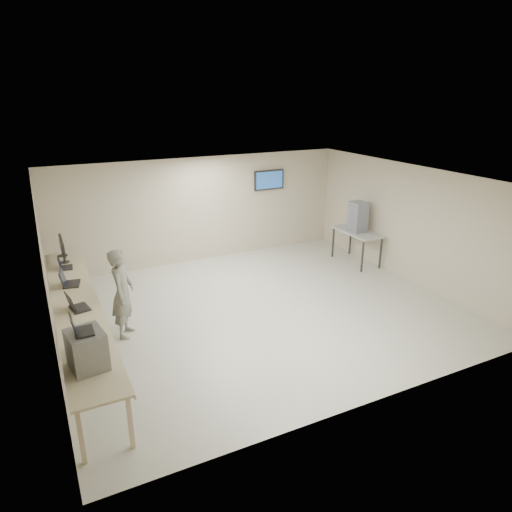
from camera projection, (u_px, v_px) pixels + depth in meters
name	position (u px, v px, depth m)	size (l,w,h in m)	color
room	(261.00, 246.00, 9.33)	(8.01, 7.01, 2.81)	beige
workbench	(77.00, 308.00, 7.98)	(0.76, 6.00, 0.90)	beige
equipment_box	(87.00, 350.00, 6.05)	(0.45, 0.51, 0.53)	gray
laptop_on_box	(79.00, 328.00, 5.91)	(0.27, 0.33, 0.26)	black
laptop_0	(89.00, 345.00, 6.55)	(0.32, 0.36, 0.26)	black
laptop_1	(76.00, 305.00, 7.73)	(0.38, 0.43, 0.30)	black
laptop_2	(68.00, 281.00, 8.70)	(0.40, 0.45, 0.31)	black
laptop_3	(64.00, 265.00, 9.52)	(0.29, 0.35, 0.26)	black
monitor_near	(63.00, 250.00, 9.78)	(0.21, 0.47, 0.46)	black
monitor_far	(61.00, 244.00, 10.18)	(0.21, 0.47, 0.46)	black
soldier	(123.00, 293.00, 8.46)	(0.63, 0.41, 1.72)	slate
side_table	(357.00, 234.00, 12.15)	(0.69, 1.48, 0.89)	#A0A0A0
storage_bins	(358.00, 217.00, 11.98)	(0.38, 0.42, 0.79)	gray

